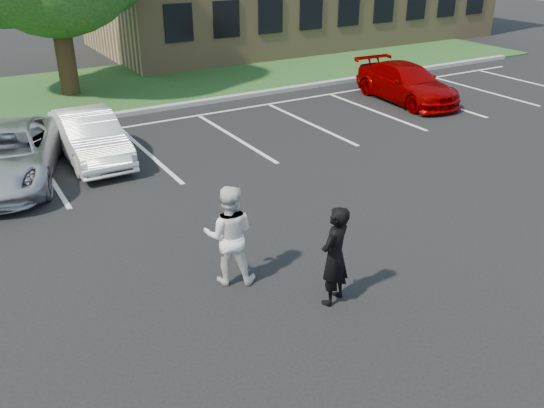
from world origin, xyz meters
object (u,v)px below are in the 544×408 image
object	(u,v)px
man_black_suit	(335,256)
man_white_shirt	(229,235)
car_red_compact	(406,83)
car_white_sedan	(90,137)
car_silver_minivan	(6,155)

from	to	relation	value
man_black_suit	man_white_shirt	size ratio (longest dim) A/B	0.96
car_red_compact	car_white_sedan	bearing A→B (deg)	-175.32
man_white_shirt	car_red_compact	world-z (taller)	man_white_shirt
car_silver_minivan	man_white_shirt	bearing A→B (deg)	-50.95
car_silver_minivan	car_red_compact	distance (m)	13.96
car_red_compact	car_silver_minivan	bearing A→B (deg)	-173.72
man_black_suit	car_silver_minivan	bearing A→B (deg)	-89.37
man_white_shirt	car_white_sedan	distance (m)	7.47
man_white_shirt	car_red_compact	bearing A→B (deg)	-116.00
man_white_shirt	man_black_suit	bearing A→B (deg)	159.23
car_red_compact	man_black_suit	bearing A→B (deg)	-133.93
man_black_suit	car_red_compact	size ratio (longest dim) A/B	0.39
man_white_shirt	car_red_compact	distance (m)	13.58
man_black_suit	man_white_shirt	distance (m)	1.92
man_black_suit	car_white_sedan	xyz separation A→B (m)	(-1.74, 8.93, -0.23)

